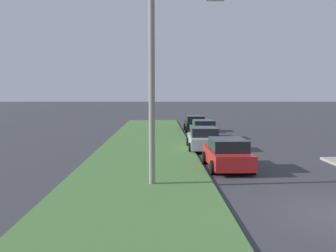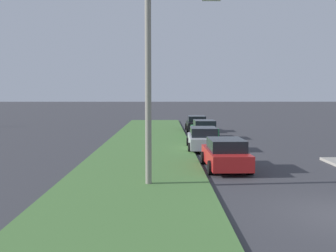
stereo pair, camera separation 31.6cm
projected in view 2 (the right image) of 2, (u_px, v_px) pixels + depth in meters
The scene contains 6 objects.
grass_median at pixel (142, 159), 21.62m from camera, with size 60.00×6.00×0.12m, color #477238.
parked_car_red at pixel (226, 154), 19.00m from camera, with size 4.34×2.09×1.47m.
parked_car_silver at pixel (203, 139), 25.32m from camera, with size 4.33×2.08×1.47m.
parked_car_green at pixel (204, 129), 31.88m from camera, with size 4.33×2.07×1.47m.
parked_car_black at pixel (196, 124), 37.77m from camera, with size 4.31×2.04×1.47m.
streetlight at pixel (157, 73), 15.17m from camera, with size 0.37×2.87×7.50m.
Camera 2 is at (-11.40, 5.57, 3.65)m, focal length 42.58 mm.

